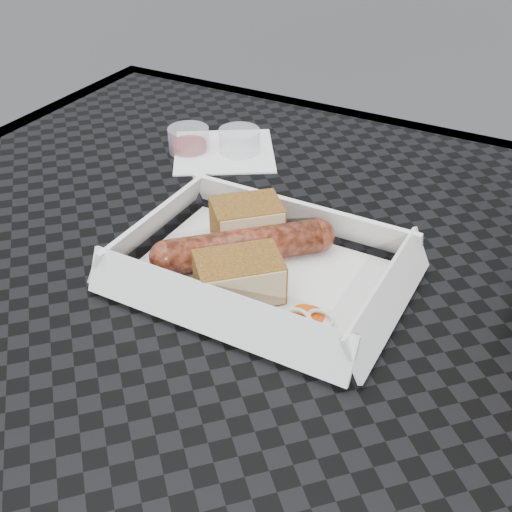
# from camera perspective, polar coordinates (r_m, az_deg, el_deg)

# --- Properties ---
(patio_table) EXTENTS (0.80, 0.80, 0.74)m
(patio_table) POSITION_cam_1_polar(r_m,az_deg,el_deg) (0.65, -3.97, -5.41)
(patio_table) COLOR black
(patio_table) RESTS_ON ground
(food_tray) EXTENTS (0.22, 0.15, 0.00)m
(food_tray) POSITION_cam_1_polar(r_m,az_deg,el_deg) (0.58, 0.48, -1.77)
(food_tray) COLOR white
(food_tray) RESTS_ON patio_table
(bratwurst) EXTENTS (0.14, 0.13, 0.03)m
(bratwurst) POSITION_cam_1_polar(r_m,az_deg,el_deg) (0.58, -1.05, 0.86)
(bratwurst) COLOR maroon
(bratwurst) RESTS_ON food_tray
(bread_near) EXTENTS (0.08, 0.08, 0.04)m
(bread_near) POSITION_cam_1_polar(r_m,az_deg,el_deg) (0.61, -0.82, 3.04)
(bread_near) COLOR brown
(bread_near) RESTS_ON food_tray
(bread_far) EXTENTS (0.08, 0.08, 0.04)m
(bread_far) POSITION_cam_1_polar(r_m,az_deg,el_deg) (0.54, -1.53, -1.86)
(bread_far) COLOR brown
(bread_far) RESTS_ON food_tray
(veg_garnish) EXTENTS (0.03, 0.03, 0.00)m
(veg_garnish) POSITION_cam_1_polar(r_m,az_deg,el_deg) (0.52, 4.62, -6.11)
(veg_garnish) COLOR #D64C09
(veg_garnish) RESTS_ON food_tray
(napkin) EXTENTS (0.17, 0.17, 0.00)m
(napkin) POSITION_cam_1_polar(r_m,az_deg,el_deg) (0.80, -2.86, 9.28)
(napkin) COLOR white
(napkin) RESTS_ON patio_table
(condiment_cup_sauce) EXTENTS (0.05, 0.05, 0.03)m
(condiment_cup_sauce) POSITION_cam_1_polar(r_m,az_deg,el_deg) (0.80, -6.00, 10.23)
(condiment_cup_sauce) COLOR maroon
(condiment_cup_sauce) RESTS_ON patio_table
(condiment_cup_empty) EXTENTS (0.05, 0.05, 0.03)m
(condiment_cup_empty) POSITION_cam_1_polar(r_m,az_deg,el_deg) (0.79, -1.49, 10.16)
(condiment_cup_empty) COLOR silver
(condiment_cup_empty) RESTS_ON patio_table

